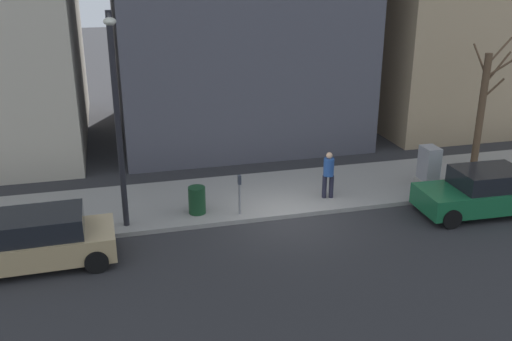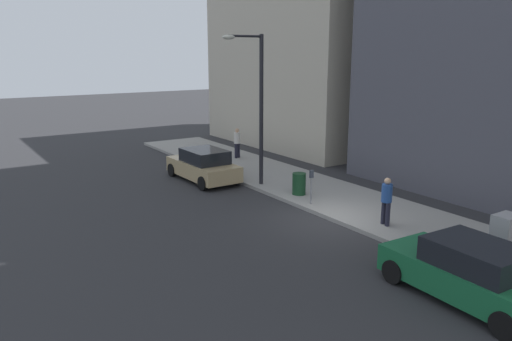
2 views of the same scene
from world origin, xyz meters
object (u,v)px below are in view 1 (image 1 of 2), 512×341
Objects in this scene: bare_tree at (482,106)px; pedestrian_near_meter at (329,172)px; parked_car_tan at (38,241)px; utility_box at (429,166)px; parking_meter at (239,191)px; parked_car_green at (483,192)px; streetlamp at (117,106)px; trash_bin at (197,200)px.

bare_tree is 7.28m from pedestrian_near_meter.
parked_car_tan is 2.96× the size of utility_box.
utility_box is 0.29× the size of bare_tree.
bare_tree is (1.31, -2.90, 1.75)m from utility_box.
parking_meter is at bearing 96.62° from utility_box.
parked_car_green is at bearing -13.33° from pedestrian_near_meter.
bare_tree reaches higher than pedestrian_near_meter.
bare_tree reaches higher than parked_car_green.
parking_meter is 3.33m from pedestrian_near_meter.
streetlamp reaches higher than utility_box.
utility_box reaches higher than parked_car_green.
trash_bin is (0.62, -2.29, -3.42)m from streetlamp.
pedestrian_near_meter reaches higher than parked_car_tan.
parked_car_tan is 4.71× the size of trash_bin.
parking_meter is 4.72m from streetlamp.
parked_car_green reaches higher than trash_bin.
streetlamp is at bearing -162.13° from pedestrian_near_meter.
streetlamp is (-0.17, 3.61, 3.04)m from parking_meter.
streetlamp is 14.10m from bare_tree.
pedestrian_near_meter is (-1.59, 6.94, -1.51)m from bare_tree.
parked_car_green is 2.98× the size of utility_box.
trash_bin is (1.99, -4.70, -0.14)m from parked_car_tan.
streetlamp is at bearing 92.65° from parking_meter.
bare_tree is 11.84m from trash_bin.
utility_box is at bearing 14.99° from parked_car_green.
parked_car_green is at bearing -166.91° from utility_box.
parking_meter is 1.44m from trash_bin.
utility_box is 4.07m from pedestrian_near_meter.
utility_box is 0.22× the size of streetlamp.
bare_tree reaches higher than parking_meter.
bare_tree is at bearing -65.70° from utility_box.
trash_bin is 4.62m from pedestrian_near_meter.
bare_tree is (3.69, -16.24, 1.86)m from parked_car_tan.
parked_car_tan is at bearing 100.14° from utility_box.
parked_car_green is 5.11m from pedestrian_near_meter.
parked_car_green is 13.91m from parked_car_tan.
parking_meter is at bearing 80.50° from parked_car_green.
pedestrian_near_meter reaches higher than parking_meter.
utility_box is at bearing -84.69° from streetlamp.
parked_car_tan is 0.65× the size of streetlamp.
streetlamp is at bearing 99.54° from bare_tree.
pedestrian_near_meter reaches higher than utility_box.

